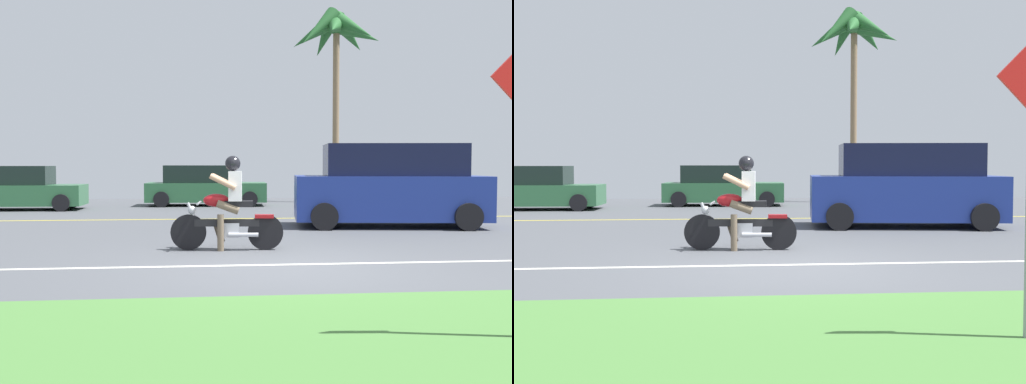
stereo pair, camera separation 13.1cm
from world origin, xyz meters
TOP-DOWN VIEW (x-y plane):
  - ground at (0.00, 3.00)m, footprint 56.00×30.00m
  - grass_median at (0.00, -4.10)m, footprint 56.00×3.80m
  - lane_line_near at (0.00, 0.15)m, footprint 50.40×0.12m
  - lane_line_far at (0.00, 7.88)m, footprint 50.40×0.12m
  - motorcyclist at (-0.69, 1.82)m, footprint 2.00×0.65m
  - suv_nearby at (3.49, 5.44)m, footprint 4.89×2.59m
  - parked_car_0 at (-7.06, 11.92)m, footprint 4.04×1.89m
  - parked_car_1 at (-0.90, 13.40)m, footprint 4.46×2.13m
  - palm_tree_0 at (4.36, 14.83)m, footprint 3.90×3.84m

SIDE VIEW (x-z plane):
  - ground at x=0.00m, z-range -0.04..0.00m
  - lane_line_near at x=0.00m, z-range 0.00..0.01m
  - lane_line_far at x=0.00m, z-range 0.00..0.01m
  - grass_median at x=0.00m, z-range 0.00..0.06m
  - parked_car_0 at x=-7.06m, z-range -0.05..1.42m
  - parked_car_1 at x=-0.90m, z-range -0.05..1.44m
  - motorcyclist at x=-0.69m, z-range -0.13..1.55m
  - suv_nearby at x=3.49m, z-range -0.03..1.98m
  - palm_tree_0 at x=4.36m, z-range 2.73..10.50m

